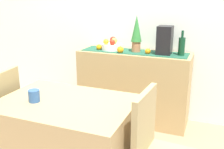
% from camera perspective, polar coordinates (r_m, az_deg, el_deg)
% --- Properties ---
extents(room_wall_rear, '(6.40, 0.06, 2.70)m').
position_cam_1_polar(room_wall_rear, '(3.30, 4.80, 14.18)').
color(room_wall_rear, silver).
rests_on(room_wall_rear, ground).
extents(sideboard_console, '(1.32, 0.42, 0.87)m').
position_cam_1_polar(sideboard_console, '(3.20, 4.63, -2.68)').
color(sideboard_console, tan).
rests_on(sideboard_console, ground).
extents(table_runner, '(1.24, 0.32, 0.01)m').
position_cam_1_polar(table_runner, '(3.08, 4.82, 4.97)').
color(table_runner, '#1F503B').
rests_on(table_runner, sideboard_console).
extents(fruit_bowl, '(0.24, 0.24, 0.07)m').
position_cam_1_polar(fruit_bowl, '(3.17, -0.08, 6.07)').
color(fruit_bowl, white).
rests_on(fruit_bowl, table_runner).
extents(apple_upper, '(0.07, 0.07, 0.07)m').
position_cam_1_polar(apple_upper, '(3.08, 0.06, 7.08)').
color(apple_upper, red).
rests_on(apple_upper, fruit_bowl).
extents(apple_rear, '(0.07, 0.07, 0.07)m').
position_cam_1_polar(apple_rear, '(3.15, 0.48, 7.33)').
color(apple_rear, '#9AAF40').
rests_on(apple_rear, fruit_bowl).
extents(apple_front, '(0.08, 0.08, 0.08)m').
position_cam_1_polar(apple_front, '(3.22, 0.24, 7.59)').
color(apple_front, red).
rests_on(apple_front, fruit_bowl).
extents(apple_center, '(0.07, 0.07, 0.07)m').
position_cam_1_polar(apple_center, '(3.12, -1.31, 7.18)').
color(apple_center, gold).
rests_on(apple_center, fruit_bowl).
extents(wine_bottle, '(0.07, 0.07, 0.28)m').
position_cam_1_polar(wine_bottle, '(2.96, 14.94, 5.99)').
color(wine_bottle, '#113B22').
rests_on(wine_bottle, sideboard_console).
extents(coffee_maker, '(0.16, 0.18, 0.32)m').
position_cam_1_polar(coffee_maker, '(2.98, 11.42, 7.31)').
color(coffee_maker, black).
rests_on(coffee_maker, sideboard_console).
extents(potted_plant, '(0.12, 0.12, 0.42)m').
position_cam_1_polar(potted_plant, '(3.04, 5.36, 9.08)').
color(potted_plant, '#AE7149').
rests_on(potted_plant, sideboard_console).
extents(orange_loose_far, '(0.07, 0.07, 0.07)m').
position_cam_1_polar(orange_loose_far, '(3.19, -2.84, 5.97)').
color(orange_loose_far, orange).
rests_on(orange_loose_far, sideboard_console).
extents(orange_loose_near_bowl, '(0.08, 0.08, 0.08)m').
position_cam_1_polar(orange_loose_near_bowl, '(3.01, 1.83, 5.41)').
color(orange_loose_near_bowl, orange).
rests_on(orange_loose_near_bowl, sideboard_console).
extents(orange_loose_mid, '(0.06, 0.06, 0.06)m').
position_cam_1_polar(orange_loose_mid, '(2.99, 7.81, 5.05)').
color(orange_loose_mid, orange).
rests_on(orange_loose_mid, sideboard_console).
extents(dining_table, '(1.02, 0.71, 0.74)m').
position_cam_1_polar(dining_table, '(2.17, -9.63, -14.87)').
color(dining_table, tan).
rests_on(dining_table, ground).
extents(coffee_cup, '(0.09, 0.09, 0.09)m').
position_cam_1_polar(coffee_cup, '(2.04, -16.62, -4.47)').
color(coffee_cup, '#2C538A').
rests_on(coffee_cup, dining_table).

